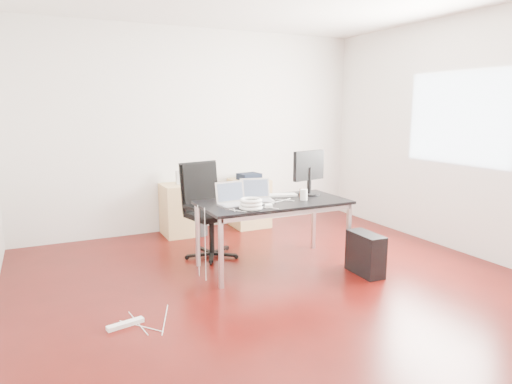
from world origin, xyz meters
name	(u,v)px	position (x,y,z in m)	size (l,w,h in m)	color
room_shell	(285,143)	(0.04, 0.00, 1.40)	(5.00, 5.00, 5.00)	#3A0806
desk	(273,206)	(0.22, 0.56, 0.68)	(1.60, 0.80, 0.73)	black
office_chair	(207,205)	(-0.31, 1.23, 0.61)	(0.57, 0.59, 1.08)	black
filing_cabinet_left	(181,209)	(-0.33, 2.23, 0.35)	(0.50, 0.50, 0.70)	tan
filing_cabinet_right	(249,203)	(0.70, 2.23, 0.35)	(0.50, 0.50, 0.70)	tan
pc_tower	(365,254)	(0.97, -0.08, 0.22)	(0.20, 0.45, 0.44)	black
wastebasket	(199,225)	(-0.13, 2.09, 0.14)	(0.24, 0.24, 0.28)	black
power_strip	(125,324)	(-1.52, -0.18, 0.02)	(0.30, 0.06, 0.04)	white
laptop_left	(234,199)	(-0.24, 0.58, 0.79)	(0.35, 0.28, 0.23)	silver
laptop_right	(257,195)	(0.07, 0.67, 0.79)	(0.38, 0.32, 0.23)	silver
monitor	(309,170)	(0.76, 0.73, 1.01)	(0.45, 0.26, 0.51)	black
keyboard	(277,195)	(0.39, 0.80, 0.74)	(0.44, 0.14, 0.02)	white
cup_white	(304,195)	(0.54, 0.47, 0.79)	(0.08, 0.08, 0.12)	white
cup_brown	(303,193)	(0.61, 0.61, 0.78)	(0.08, 0.08, 0.10)	#562E1D
cable_coil	(251,204)	(-0.17, 0.32, 0.78)	(0.24, 0.24, 0.11)	white
power_adapter	(269,206)	(0.03, 0.31, 0.74)	(0.07, 0.07, 0.03)	white
speaker	(179,178)	(-0.33, 2.25, 0.79)	(0.09, 0.08, 0.18)	#9E9E9E
navy_garment	(249,176)	(0.69, 2.21, 0.74)	(0.30, 0.24, 0.09)	black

